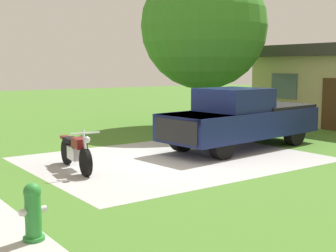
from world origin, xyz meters
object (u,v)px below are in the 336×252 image
(motorcycle, at_px, (76,151))
(shade_tree, at_px, (204,26))
(fire_hydrant, at_px, (33,212))
(pickup_truck, at_px, (243,118))

(motorcycle, relative_size, shade_tree, 0.32)
(shade_tree, bearing_deg, motorcycle, -60.51)
(motorcycle, xyz_separation_m, fire_hydrant, (4.01, -2.53, -0.05))
(pickup_truck, xyz_separation_m, shade_tree, (-4.65, 2.31, 3.26))
(motorcycle, relative_size, pickup_truck, 0.38)
(motorcycle, xyz_separation_m, shade_tree, (-4.48, 7.93, 3.74))
(pickup_truck, bearing_deg, motorcycle, -91.67)
(pickup_truck, distance_m, shade_tree, 6.13)
(motorcycle, height_order, shade_tree, shade_tree)
(pickup_truck, bearing_deg, shade_tree, 153.55)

